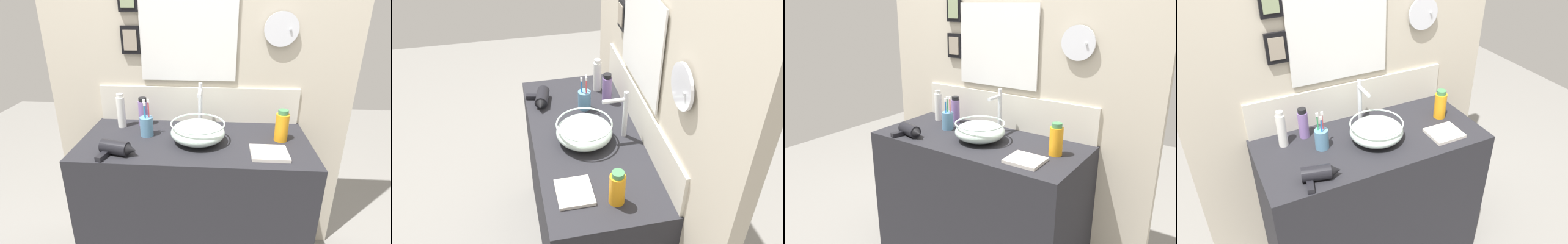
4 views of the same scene
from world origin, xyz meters
TOP-DOWN VIEW (x-y plane):
  - vanity_counter at (0.00, 0.00)m, footprint 1.17×0.54m
  - back_panel at (-0.00, 0.30)m, footprint 1.75×0.10m
  - glass_bowl_sink at (0.02, -0.02)m, footprint 0.27×0.27m
  - faucet at (0.02, 0.17)m, footprint 0.02×0.13m
  - hair_drier at (-0.35, -0.18)m, footprint 0.18×0.14m
  - toothbrush_cup at (-0.25, 0.04)m, footprint 0.07×0.07m
  - shampoo_bottle at (0.44, 0.03)m, footprint 0.07×0.07m
  - soap_dispenser at (-0.30, 0.17)m, footprint 0.05×0.05m
  - lotion_bottle at (-0.42, 0.14)m, footprint 0.05×0.05m
  - hand_towel at (0.36, -0.13)m, footprint 0.17×0.15m

SIDE VIEW (x-z plane):
  - vanity_counter at x=0.00m, z-range 0.00..0.86m
  - hand_towel at x=0.36m, z-range 0.86..0.88m
  - hair_drier at x=-0.35m, z-range 0.86..0.93m
  - toothbrush_cup at x=-0.25m, z-range 0.82..1.02m
  - glass_bowl_sink at x=0.02m, z-range 0.87..0.97m
  - shampoo_bottle at x=0.44m, z-range 0.86..1.03m
  - soap_dispenser at x=-0.30m, z-range 0.86..1.03m
  - lotion_bottle at x=-0.42m, z-range 0.86..1.06m
  - faucet at x=0.02m, z-range 0.88..1.14m
  - back_panel at x=0.00m, z-range 0.00..2.57m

